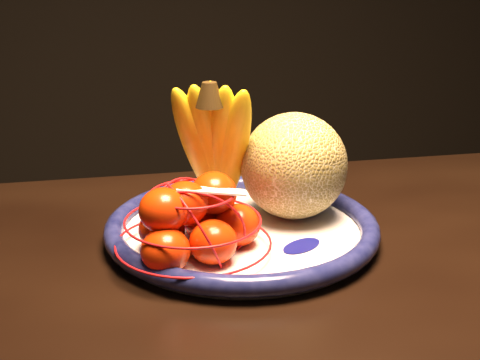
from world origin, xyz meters
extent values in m
cube|color=black|center=(-0.03, 0.01, 0.67)|extent=(1.41, 0.86, 0.04)
cylinder|color=white|center=(0.03, 0.16, 0.70)|extent=(0.29, 0.29, 0.01)
torus|color=#0A0D37|center=(0.03, 0.16, 0.71)|extent=(0.32, 0.32, 0.02)
cylinder|color=white|center=(0.03, 0.16, 0.70)|extent=(0.14, 0.14, 0.00)
ellipsoid|color=#0D0F5F|center=(0.08, 0.09, 0.71)|extent=(0.12, 0.10, 0.00)
ellipsoid|color=#0D0F5F|center=(0.00, 0.23, 0.71)|extent=(0.09, 0.11, 0.00)
ellipsoid|color=#0D0F5F|center=(-0.07, 0.16, 0.71)|extent=(0.09, 0.06, 0.00)
sphere|color=olive|center=(0.10, 0.18, 0.77)|extent=(0.13, 0.13, 0.13)
ellipsoid|color=yellow|center=(-0.01, 0.21, 0.80)|extent=(0.11, 0.10, 0.18)
ellipsoid|color=yellow|center=(0.00, 0.21, 0.80)|extent=(0.09, 0.10, 0.18)
ellipsoid|color=yellow|center=(0.01, 0.21, 0.80)|extent=(0.07, 0.10, 0.18)
ellipsoid|color=yellow|center=(0.01, 0.20, 0.80)|extent=(0.05, 0.10, 0.18)
ellipsoid|color=yellow|center=(0.02, 0.20, 0.80)|extent=(0.05, 0.11, 0.18)
cone|color=black|center=(0.01, 0.20, 0.88)|extent=(0.03, 0.03, 0.03)
ellipsoid|color=#FC2D00|center=(-0.07, 0.07, 0.73)|extent=(0.05, 0.05, 0.05)
ellipsoid|color=#FC2D00|center=(-0.02, 0.08, 0.73)|extent=(0.05, 0.05, 0.05)
ellipsoid|color=#FC2D00|center=(0.01, 0.12, 0.73)|extent=(0.05, 0.05, 0.05)
ellipsoid|color=#FC2D00|center=(-0.07, 0.12, 0.73)|extent=(0.05, 0.05, 0.05)
ellipsoid|color=#FC2D00|center=(-0.02, 0.15, 0.73)|extent=(0.05, 0.05, 0.05)
ellipsoid|color=#FC2D00|center=(-0.05, 0.10, 0.76)|extent=(0.05, 0.05, 0.05)
ellipsoid|color=#FC2D00|center=(-0.01, 0.13, 0.76)|extent=(0.05, 0.05, 0.05)
ellipsoid|color=#FC2D00|center=(-0.07, 0.09, 0.76)|extent=(0.05, 0.05, 0.05)
torus|color=red|center=(-0.04, 0.11, 0.72)|extent=(0.22, 0.22, 0.00)
torus|color=red|center=(-0.04, 0.11, 0.74)|extent=(0.19, 0.19, 0.00)
torus|color=red|center=(-0.04, 0.11, 0.77)|extent=(0.12, 0.12, 0.00)
torus|color=red|center=(-0.04, 0.11, 0.73)|extent=(0.12, 0.11, 0.10)
torus|color=red|center=(-0.04, 0.11, 0.73)|extent=(0.07, 0.12, 0.10)
torus|color=red|center=(-0.04, 0.11, 0.73)|extent=(0.12, 0.08, 0.10)
cube|color=white|center=(-0.02, 0.10, 0.78)|extent=(0.07, 0.04, 0.01)
camera|label=1|loc=(-0.14, -0.54, 1.01)|focal=50.00mm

